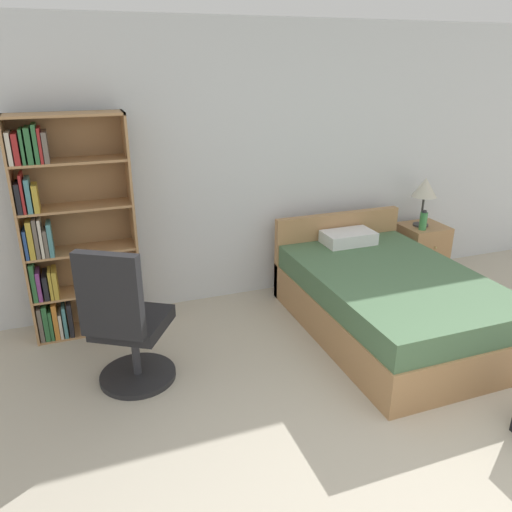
% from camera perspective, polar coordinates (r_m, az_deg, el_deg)
% --- Properties ---
extents(wall_back, '(9.00, 0.06, 2.60)m').
position_cam_1_polar(wall_back, '(4.90, 1.81, 10.39)').
color(wall_back, silver).
rests_on(wall_back, ground_plane).
extents(bookshelf, '(0.90, 0.30, 1.87)m').
position_cam_1_polar(bookshelf, '(4.40, -21.16, 2.56)').
color(bookshelf, '#AD7F51').
rests_on(bookshelf, ground_plane).
extents(bed, '(1.36, 2.04, 0.82)m').
position_cam_1_polar(bed, '(4.54, 14.70, -4.74)').
color(bed, '#AD7F51').
rests_on(bed, ground_plane).
extents(office_chair, '(0.69, 0.72, 1.12)m').
position_cam_1_polar(office_chair, '(3.66, -14.59, -7.86)').
color(office_chair, '#232326').
rests_on(office_chair, ground_plane).
extents(nightstand, '(0.45, 0.44, 0.59)m').
position_cam_1_polar(nightstand, '(5.74, 18.32, 0.52)').
color(nightstand, '#AD7F51').
rests_on(nightstand, ground_plane).
extents(table_lamp, '(0.26, 0.26, 0.52)m').
position_cam_1_polar(table_lamp, '(5.52, 18.75, 7.27)').
color(table_lamp, '#333333').
rests_on(table_lamp, nightstand).
extents(water_bottle, '(0.08, 0.08, 0.21)m').
position_cam_1_polar(water_bottle, '(5.48, 18.58, 3.85)').
color(water_bottle, '#3F8C4C').
rests_on(water_bottle, nightstand).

